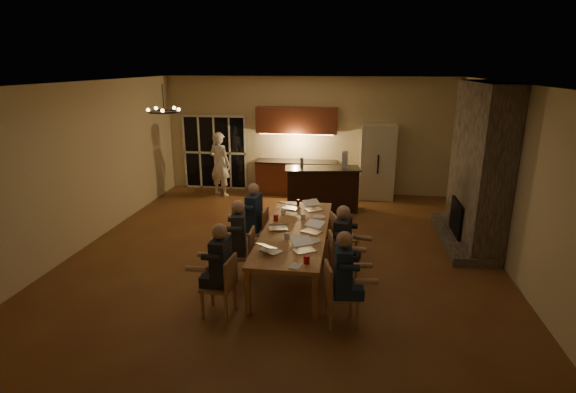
{
  "coord_description": "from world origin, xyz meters",
  "views": [
    {
      "loc": [
        1.22,
        -7.85,
        3.52
      ],
      "look_at": [
        0.04,
        0.3,
        1.08
      ],
      "focal_mm": 28.0,
      "sensor_mm": 36.0,
      "label": 1
    }
  ],
  "objects_px": {
    "laptop_e": "(291,203)",
    "bar_bottle": "(302,162)",
    "bar_island": "(322,189)",
    "laptop_f": "(314,205)",
    "redcup_far": "(313,202)",
    "standing_person": "(220,164)",
    "plate_left": "(269,250)",
    "refrigerator": "(377,162)",
    "chair_right_far": "(344,237)",
    "person_right_mid": "(342,246)",
    "laptop_a": "(271,245)",
    "dining_table": "(295,249)",
    "chair_left_mid": "(240,254)",
    "person_left_near": "(221,269)",
    "person_left_far": "(254,218)",
    "mug_front": "(287,236)",
    "redcup_near": "(307,260)",
    "plate_near": "(312,241)",
    "can_cola": "(298,202)",
    "person_left_mid": "(239,240)",
    "mug_mid": "(303,217)",
    "bar_blender": "(345,160)",
    "chair_left_far": "(255,231)",
    "chair_right_near": "(342,294)",
    "plate_far": "(319,217)",
    "chandelier": "(164,112)",
    "laptop_d": "(312,226)",
    "person_right_near": "(343,279)",
    "redcup_mid": "(276,218)",
    "chair_left_near": "(218,285)",
    "chair_right_mid": "(343,259)",
    "laptop_b": "(305,244)",
    "laptop_c": "(278,223)",
    "mug_back": "(283,212)"
  },
  "relations": [
    {
      "from": "refrigerator",
      "to": "redcup_near",
      "type": "height_order",
      "value": "refrigerator"
    },
    {
      "from": "chair_left_far",
      "to": "person_left_near",
      "type": "height_order",
      "value": "person_left_near"
    },
    {
      "from": "bar_island",
      "to": "laptop_f",
      "type": "height_order",
      "value": "bar_island"
    },
    {
      "from": "chair_left_near",
      "to": "laptop_d",
      "type": "distance_m",
      "value": 2.0
    },
    {
      "from": "laptop_e",
      "to": "can_cola",
      "type": "xyz_separation_m",
      "value": [
        0.12,
        0.25,
        -0.05
      ]
    },
    {
      "from": "bar_island",
      "to": "chair_left_mid",
      "type": "relative_size",
      "value": 2.04
    },
    {
      "from": "mug_mid",
      "to": "can_cola",
      "type": "xyz_separation_m",
      "value": [
        -0.19,
        0.85,
        0.01
      ]
    },
    {
      "from": "chair_left_far",
      "to": "person_right_near",
      "type": "bearing_deg",
      "value": 38.05
    },
    {
      "from": "person_left_mid",
      "to": "person_right_mid",
      "type": "distance_m",
      "value": 1.72
    },
    {
      "from": "person_left_far",
      "to": "redcup_near",
      "type": "bearing_deg",
      "value": 36.85
    },
    {
      "from": "laptop_a",
      "to": "mug_front",
      "type": "xyz_separation_m",
      "value": [
        0.17,
        0.55,
        -0.06
      ]
    },
    {
      "from": "person_left_near",
      "to": "mug_front",
      "type": "xyz_separation_m",
      "value": [
        0.79,
        1.13,
        0.11
      ]
    },
    {
      "from": "laptop_e",
      "to": "mug_front",
      "type": "height_order",
      "value": "laptop_e"
    },
    {
      "from": "chair_right_far",
      "to": "laptop_c",
      "type": "distance_m",
      "value": 1.33
    },
    {
      "from": "standing_person",
      "to": "plate_left",
      "type": "xyz_separation_m",
      "value": [
        2.36,
        -5.29,
        -0.12
      ]
    },
    {
      "from": "mug_mid",
      "to": "redcup_far",
      "type": "xyz_separation_m",
      "value": [
        0.1,
        0.92,
        0.01
      ]
    },
    {
      "from": "dining_table",
      "to": "chair_left_mid",
      "type": "xyz_separation_m",
      "value": [
        -0.86,
        -0.5,
        0.07
      ]
    },
    {
      "from": "bar_island",
      "to": "laptop_a",
      "type": "height_order",
      "value": "bar_island"
    },
    {
      "from": "person_right_mid",
      "to": "laptop_a",
      "type": "height_order",
      "value": "person_right_mid"
    },
    {
      "from": "laptop_a",
      "to": "can_cola",
      "type": "bearing_deg",
      "value": -57.37
    },
    {
      "from": "chair_left_mid",
      "to": "chandelier",
      "type": "height_order",
      "value": "chandelier"
    },
    {
      "from": "dining_table",
      "to": "person_right_near",
      "type": "height_order",
      "value": "person_right_near"
    },
    {
      "from": "redcup_far",
      "to": "bar_bottle",
      "type": "relative_size",
      "value": 0.5
    },
    {
      "from": "person_right_near",
      "to": "laptop_d",
      "type": "height_order",
      "value": "person_right_near"
    },
    {
      "from": "chair_right_near",
      "to": "bar_bottle",
      "type": "distance_m",
      "value": 5.22
    },
    {
      "from": "person_left_near",
      "to": "person_left_far",
      "type": "xyz_separation_m",
      "value": [
        -0.0,
        2.22,
        0.0
      ]
    },
    {
      "from": "plate_far",
      "to": "bar_bottle",
      "type": "relative_size",
      "value": 1.01
    },
    {
      "from": "chair_right_far",
      "to": "laptop_f",
      "type": "height_order",
      "value": "laptop_f"
    },
    {
      "from": "laptop_e",
      "to": "redcup_far",
      "type": "bearing_deg",
      "value": -121.59
    },
    {
      "from": "bar_island",
      "to": "laptop_f",
      "type": "bearing_deg",
      "value": -98.08
    },
    {
      "from": "can_cola",
      "to": "bar_blender",
      "type": "height_order",
      "value": "bar_blender"
    },
    {
      "from": "chair_right_mid",
      "to": "laptop_b",
      "type": "relative_size",
      "value": 2.78
    },
    {
      "from": "plate_left",
      "to": "bar_blender",
      "type": "bearing_deg",
      "value": 76.67
    },
    {
      "from": "bar_bottle",
      "to": "laptop_f",
      "type": "bearing_deg",
      "value": -77.59
    },
    {
      "from": "person_left_near",
      "to": "laptop_d",
      "type": "height_order",
      "value": "person_left_near"
    },
    {
      "from": "chair_left_mid",
      "to": "redcup_mid",
      "type": "relative_size",
      "value": 7.42
    },
    {
      "from": "mug_back",
      "to": "bar_island",
      "type": "bearing_deg",
      "value": 78.33
    },
    {
      "from": "chair_right_mid",
      "to": "chair_left_near",
      "type": "bearing_deg",
      "value": 111.52
    },
    {
      "from": "redcup_mid",
      "to": "bar_blender",
      "type": "height_order",
      "value": "bar_blender"
    },
    {
      "from": "refrigerator",
      "to": "chair_right_far",
      "type": "relative_size",
      "value": 2.25
    },
    {
      "from": "plate_near",
      "to": "can_cola",
      "type": "bearing_deg",
      "value": 103.8
    },
    {
      "from": "bar_island",
      "to": "person_left_mid",
      "type": "bearing_deg",
      "value": -114.1
    },
    {
      "from": "person_left_far",
      "to": "person_left_mid",
      "type": "bearing_deg",
      "value": 4.39
    },
    {
      "from": "can_cola",
      "to": "plate_far",
      "type": "bearing_deg",
      "value": -55.57
    },
    {
      "from": "plate_near",
      "to": "chair_left_far",
      "type": "bearing_deg",
      "value": 137.28
    },
    {
      "from": "bar_island",
      "to": "standing_person",
      "type": "distance_m",
      "value": 3.02
    },
    {
      "from": "laptop_e",
      "to": "bar_bottle",
      "type": "relative_size",
      "value": 1.33
    },
    {
      "from": "bar_blender",
      "to": "bar_bottle",
      "type": "bearing_deg",
      "value": -173.8
    },
    {
      "from": "person_left_mid",
      "to": "person_left_far",
      "type": "bearing_deg",
      "value": 167.6
    },
    {
      "from": "bar_bottle",
      "to": "redcup_far",
      "type": "bearing_deg",
      "value": -76.92
    }
  ]
}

